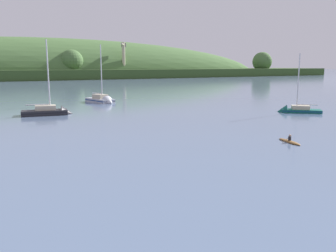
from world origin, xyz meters
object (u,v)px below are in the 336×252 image
dockside_crane (124,60)px  sailboat_near_mooring (103,101)px  sailboat_outer_reach (51,113)px  canoe_with_paddler (289,141)px  sailboat_far_left (295,111)px

dockside_crane → sailboat_near_mooring: size_ratio=1.61×
sailboat_near_mooring → sailboat_outer_reach: (-14.04, -14.96, -0.15)m
dockside_crane → canoe_with_paddler: dockside_crane is taller
sailboat_near_mooring → sailboat_outer_reach: sailboat_near_mooring is taller
sailboat_outer_reach → dockside_crane: bearing=72.7°
dockside_crane → sailboat_outer_reach: bearing=0.3°
sailboat_outer_reach → canoe_with_paddler: bearing=-53.3°
sailboat_far_left → canoe_with_paddler: bearing=82.9°
sailboat_far_left → sailboat_outer_reach: size_ratio=0.83×
sailboat_far_left → dockside_crane: bearing=-58.9°
sailboat_near_mooring → sailboat_far_left: (25.95, -32.72, -0.22)m
sailboat_far_left → sailboat_outer_reach: sailboat_outer_reach is taller
sailboat_near_mooring → sailboat_far_left: 41.76m
sailboat_far_left → sailboat_outer_reach: bearing=18.1°
dockside_crane → sailboat_near_mooring: dockside_crane is taller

